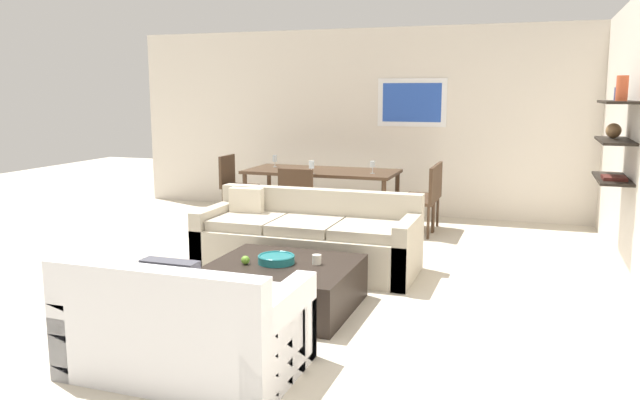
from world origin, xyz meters
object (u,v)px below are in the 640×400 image
at_px(dining_chair_foot, 299,198).
at_px(dining_chair_left_far, 234,181).
at_px(wine_glass_left_far, 275,159).
at_px(dining_chair_right_near, 424,196).
at_px(sofa_beige, 308,241).
at_px(candle_jar, 317,259).
at_px(apple_on_coffee_table, 245,260).
at_px(wine_glass_right_near, 373,165).
at_px(dining_chair_right_far, 429,191).
at_px(decorative_bowl, 276,259).
at_px(loveseat_white, 185,328).
at_px(dining_table, 322,175).
at_px(coffee_table, 283,286).
at_px(wine_glass_foot, 312,165).

relative_size(dining_chair_foot, dining_chair_left_far, 1.00).
bearing_deg(wine_glass_left_far, dining_chair_right_near, -8.54).
xyz_separation_m(sofa_beige, candle_jar, (0.47, -1.07, 0.13)).
relative_size(apple_on_coffee_table, wine_glass_right_near, 0.45).
distance_m(candle_jar, wine_glass_right_near, 3.11).
relative_size(dining_chair_right_far, wine_glass_left_far, 5.25).
bearing_deg(dining_chair_foot, dining_chair_right_far, 37.23).
bearing_deg(apple_on_coffee_table, dining_chair_left_far, 117.97).
xyz_separation_m(decorative_bowl, apple_on_coffee_table, (-0.23, -0.11, -0.00)).
distance_m(loveseat_white, dining_table, 4.63).
distance_m(loveseat_white, dining_chair_left_far, 5.21).
bearing_deg(dining_chair_foot, loveseat_white, -80.36).
bearing_deg(coffee_table, apple_on_coffee_table, -158.50).
height_order(dining_chair_right_far, wine_glass_left_far, wine_glass_left_far).
height_order(dining_chair_left_far, wine_glass_foot, wine_glass_foot).
xyz_separation_m(coffee_table, dining_table, (-0.76, 3.26, 0.50)).
height_order(coffee_table, wine_glass_foot, wine_glass_foot).
height_order(coffee_table, wine_glass_left_far, wine_glass_left_far).
distance_m(loveseat_white, coffee_table, 1.33).
distance_m(coffee_table, dining_table, 3.38).
bearing_deg(decorative_bowl, coffee_table, -2.95).
bearing_deg(wine_glass_foot, dining_chair_left_far, 156.67).
height_order(dining_table, dining_chair_foot, dining_chair_foot).
relative_size(sofa_beige, loveseat_white, 1.51).
relative_size(sofa_beige, dining_table, 1.09).
bearing_deg(dining_chair_right_near, wine_glass_left_far, 171.46).
relative_size(candle_jar, dining_chair_right_far, 0.09).
distance_m(sofa_beige, wine_glass_foot, 1.88).
relative_size(sofa_beige, dining_chair_right_far, 2.50).
relative_size(decorative_bowl, dining_chair_right_near, 0.35).
bearing_deg(coffee_table, sofa_beige, 99.75).
xyz_separation_m(sofa_beige, dining_chair_right_near, (0.86, 1.89, 0.21)).
height_order(coffee_table, dining_chair_right_near, dining_chair_right_near).
bearing_deg(coffee_table, decorative_bowl, 177.05).
bearing_deg(wine_glass_foot, dining_chair_foot, -90.00).
distance_m(apple_on_coffee_table, dining_table, 3.41).
distance_m(dining_chair_right_near, wine_glass_left_far, 2.21).
height_order(sofa_beige, dining_chair_right_far, dining_chair_right_far).
relative_size(apple_on_coffee_table, dining_chair_foot, 0.08).
bearing_deg(apple_on_coffee_table, wine_glass_right_near, 85.54).
height_order(sofa_beige, dining_chair_right_near, dining_chair_right_near).
distance_m(apple_on_coffee_table, dining_chair_right_far, 3.70).
xyz_separation_m(loveseat_white, wine_glass_right_near, (0.10, 4.46, 0.57)).
relative_size(coffee_table, wine_glass_left_far, 7.08).
distance_m(candle_jar, wine_glass_left_far, 3.76).
xyz_separation_m(loveseat_white, dining_chair_left_far, (-2.05, 4.78, 0.21)).
height_order(candle_jar, dining_chair_left_far, dining_chair_left_far).
xyz_separation_m(candle_jar, dining_chair_left_far, (-2.46, 3.38, 0.08)).
distance_m(loveseat_white, dining_chair_foot, 3.76).
xyz_separation_m(decorative_bowl, wine_glass_left_far, (-1.44, 3.37, 0.45)).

